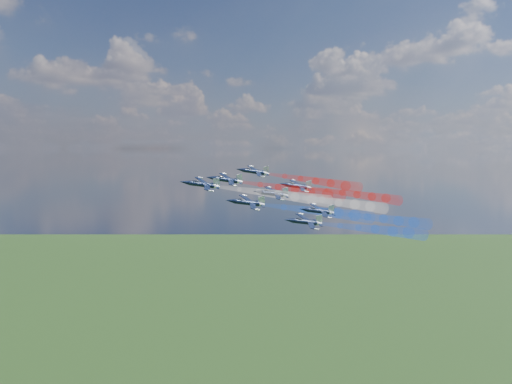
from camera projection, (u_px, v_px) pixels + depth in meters
jet_lead at (202, 184)px, 142.13m from camera, size 13.12×11.35×7.44m
trail_lead at (277, 194)px, 152.29m from camera, size 34.62×11.24×9.90m
jet_inner_left at (247, 203)px, 139.60m from camera, size 13.12×11.35×7.44m
trail_inner_left at (321, 211)px, 149.76m from camera, size 34.62×11.24×9.90m
jet_inner_right at (226, 180)px, 152.93m from camera, size 13.12×11.35×7.44m
trail_inner_right at (295, 189)px, 163.09m from camera, size 34.62×11.24×9.90m
jet_outer_left at (305, 222)px, 137.60m from camera, size 13.12×11.35×7.44m
trail_outer_left at (375, 229)px, 147.76m from camera, size 34.62×11.24×9.90m
jet_center_third at (272, 194)px, 151.86m from camera, size 13.12×11.35×7.44m
trail_center_third at (339, 202)px, 162.02m from camera, size 34.62×11.24×9.90m
jet_outer_right at (254, 172)px, 166.15m from camera, size 13.12×11.35×7.44m
trail_outer_right at (316, 181)px, 176.31m from camera, size 34.62×11.24×9.90m
jet_rear_left at (318, 211)px, 148.19m from camera, size 13.12×11.35×7.44m
trail_rear_left at (383, 219)px, 158.35m from camera, size 34.62×11.24×9.90m
jet_rear_right at (297, 186)px, 164.37m from camera, size 13.12×11.35×7.44m
trail_rear_right at (357, 195)px, 174.53m from camera, size 34.62×11.24×9.90m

